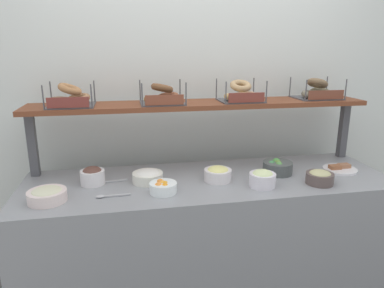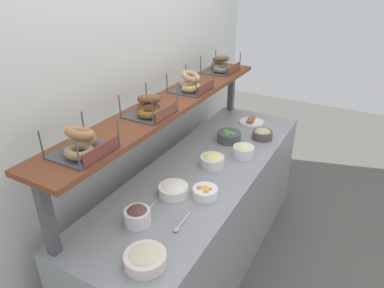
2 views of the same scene
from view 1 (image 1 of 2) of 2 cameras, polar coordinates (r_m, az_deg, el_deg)
name	(u,v)px [view 1 (image 1 of 2)]	position (r m, az deg, el deg)	size (l,w,h in m)	color
back_wall	(193,107)	(2.58, 0.10, 5.94)	(3.42, 0.06, 2.40)	silver
deli_counter	(209,241)	(2.34, 2.77, -15.44)	(2.22, 0.70, 0.85)	gray
shelf_riser_left	(32,144)	(2.36, -24.40, -0.06)	(0.05, 0.05, 0.40)	#4C4C51
shelf_riser_right	(343,130)	(2.76, 23.27, 2.13)	(0.05, 0.05, 0.40)	#4C4C51
upper_shelf	(201,104)	(2.30, 1.44, 6.43)	(2.18, 0.32, 0.03)	brown
bowl_scallion_spread	(262,178)	(2.06, 11.32, -5.45)	(0.15, 0.15, 0.10)	white
bowl_chocolate_spread	(92,176)	(2.13, -15.79, -4.94)	(0.14, 0.14, 0.11)	white
bowl_fruit_salad	(163,187)	(1.95, -4.72, -6.96)	(0.15, 0.15, 0.07)	white
bowl_potato_salad	(47,195)	(1.98, -22.38, -7.59)	(0.20, 0.20, 0.08)	silver
bowl_hummus	(320,177)	(2.20, 19.95, -5.05)	(0.16, 0.16, 0.08)	brown
bowl_veggie_mix	(277,167)	(2.30, 13.64, -3.64)	(0.19, 0.19, 0.09)	#4C5251
bowl_egg_salad	(218,174)	(2.12, 4.20, -4.81)	(0.16, 0.16, 0.09)	white
bowl_cream_cheese	(148,176)	(2.11, -7.18, -5.18)	(0.18, 0.18, 0.07)	white
serving_plate_white	(340,169)	(2.48, 22.78, -3.73)	(0.21, 0.21, 0.04)	white
serving_spoon_near_plate	(108,196)	(1.95, -13.47, -8.16)	(0.18, 0.03, 0.01)	#B7B7BC
serving_spoon_by_edge	(107,182)	(2.15, -13.61, -5.93)	(0.18, 0.04, 0.01)	#B7B7BC
bagel_basket_everything	(70,98)	(2.24, -19.08, 7.02)	(0.28, 0.26, 0.14)	#4C4C51
bagel_basket_cinnamon_raisin	(162,96)	(2.23, -4.87, 7.68)	(0.27, 0.26, 0.14)	#4C4C51
bagel_basket_sesame	(240,94)	(2.35, 7.81, 8.01)	(0.28, 0.26, 0.14)	#4C4C51
bagel_basket_poppy	(317,92)	(2.60, 19.50, 7.99)	(0.30, 0.26, 0.15)	#4C4C51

